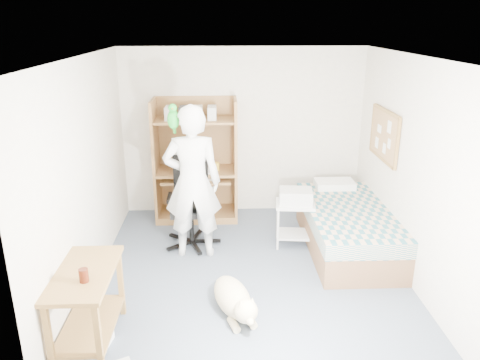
{
  "coord_description": "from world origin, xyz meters",
  "views": [
    {
      "loc": [
        -0.32,
        -4.89,
        2.86
      ],
      "look_at": [
        -0.11,
        0.36,
        1.05
      ],
      "focal_mm": 35.0,
      "sensor_mm": 36.0,
      "label": 1
    }
  ],
  "objects": [
    {
      "name": "wall_right",
      "position": [
        1.8,
        0.0,
        1.25
      ],
      "size": [
        0.02,
        4.0,
        2.5
      ],
      "primitive_type": "cube",
      "color": "beige",
      "rests_on": "floor"
    },
    {
      "name": "floor_box_a",
      "position": [
        -1.5,
        -1.21,
        0.05
      ],
      "size": [
        0.28,
        0.24,
        0.1
      ],
      "primitive_type": "cube",
      "rotation": [
        0.0,
        0.0,
        -0.18
      ],
      "color": "white",
      "rests_on": "floor"
    },
    {
      "name": "person",
      "position": [
        -0.68,
        0.53,
        0.97
      ],
      "size": [
        0.71,
        0.47,
        1.93
      ],
      "primitive_type": "imported",
      "rotation": [
        0.0,
        0.0,
        3.16
      ],
      "color": "white",
      "rests_on": "floor"
    },
    {
      "name": "floor",
      "position": [
        0.0,
        0.0,
        0.0
      ],
      "size": [
        4.0,
        4.0,
        0.0
      ],
      "primitive_type": "plane",
      "color": "#4C5667",
      "rests_on": "ground"
    },
    {
      "name": "keyboard",
      "position": [
        -0.66,
        1.58,
        0.67
      ],
      "size": [
        0.47,
        0.22,
        0.03
      ],
      "primitive_type": "cube",
      "rotation": [
        0.0,
        0.0,
        -0.14
      ],
      "color": "beige",
      "rests_on": "computer_hutch"
    },
    {
      "name": "side_desk",
      "position": [
        -1.55,
        -1.2,
        0.49
      ],
      "size": [
        0.5,
        1.0,
        0.75
      ],
      "color": "brown",
      "rests_on": "floor"
    },
    {
      "name": "printer_cart",
      "position": [
        0.63,
        0.73,
        0.4
      ],
      "size": [
        0.54,
        0.45,
        0.6
      ],
      "rotation": [
        0.0,
        0.0,
        -0.1
      ],
      "color": "silver",
      "rests_on": "floor"
    },
    {
      "name": "bed",
      "position": [
        1.3,
        0.62,
        0.29
      ],
      "size": [
        1.02,
        2.02,
        0.66
      ],
      "color": "brown",
      "rests_on": "floor"
    },
    {
      "name": "printer",
      "position": [
        0.63,
        0.73,
        0.69
      ],
      "size": [
        0.45,
        0.36,
        0.18
      ],
      "primitive_type": "cube",
      "rotation": [
        0.0,
        0.0,
        -0.1
      ],
      "color": "#BABAB5",
      "rests_on": "printer_cart"
    },
    {
      "name": "computer_hutch",
      "position": [
        -0.7,
        1.74,
        0.82
      ],
      "size": [
        1.2,
        0.63,
        1.8
      ],
      "color": "brown",
      "rests_on": "floor"
    },
    {
      "name": "pencil_cup",
      "position": [
        -0.4,
        1.65,
        0.82
      ],
      "size": [
        0.08,
        0.08,
        0.12
      ],
      "primitive_type": "cylinder",
      "color": "gold",
      "rests_on": "computer_hutch"
    },
    {
      "name": "ceiling",
      "position": [
        0.0,
        0.0,
        2.5
      ],
      "size": [
        3.6,
        4.0,
        0.02
      ],
      "primitive_type": "cube",
      "color": "white",
      "rests_on": "wall_back"
    },
    {
      "name": "crt_monitor",
      "position": [
        -0.82,
        1.75,
        0.97
      ],
      "size": [
        0.47,
        0.49,
        0.39
      ],
      "rotation": [
        0.0,
        0.0,
        0.14
      ],
      "color": "beige",
      "rests_on": "computer_hutch"
    },
    {
      "name": "wall_back",
      "position": [
        0.0,
        2.0,
        1.25
      ],
      "size": [
        3.6,
        0.02,
        2.5
      ],
      "primitive_type": "cube",
      "color": "beige",
      "rests_on": "floor"
    },
    {
      "name": "corkboard",
      "position": [
        1.77,
        0.9,
        1.45
      ],
      "size": [
        0.04,
        0.94,
        0.66
      ],
      "color": "#9C6A46",
      "rests_on": "wall_right"
    },
    {
      "name": "wall_left",
      "position": [
        -1.8,
        0.0,
        1.25
      ],
      "size": [
        0.02,
        4.0,
        2.5
      ],
      "primitive_type": "cube",
      "color": "beige",
      "rests_on": "floor"
    },
    {
      "name": "drink_glass",
      "position": [
        -1.5,
        -1.37,
        0.81
      ],
      "size": [
        0.08,
        0.08,
        0.12
      ],
      "primitive_type": "cylinder",
      "color": "#41160A",
      "rests_on": "side_desk"
    },
    {
      "name": "office_chair",
      "position": [
        -0.73,
        0.84,
        0.42
      ],
      "size": [
        0.66,
        0.66,
        1.16
      ],
      "rotation": [
        0.0,
        0.0,
        0.02
      ],
      "color": "black",
      "rests_on": "floor"
    },
    {
      "name": "parrot",
      "position": [
        -0.88,
        0.54,
        1.77
      ],
      "size": [
        0.14,
        0.25,
        0.39
      ],
      "rotation": [
        0.0,
        0.0,
        0.02
      ],
      "color": "#159224",
      "rests_on": "person"
    },
    {
      "name": "dog",
      "position": [
        -0.21,
        -0.79,
        0.17
      ],
      "size": [
        0.53,
        1.0,
        0.39
      ],
      "rotation": [
        0.0,
        0.0,
        0.31
      ],
      "color": "beige",
      "rests_on": "floor"
    }
  ]
}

